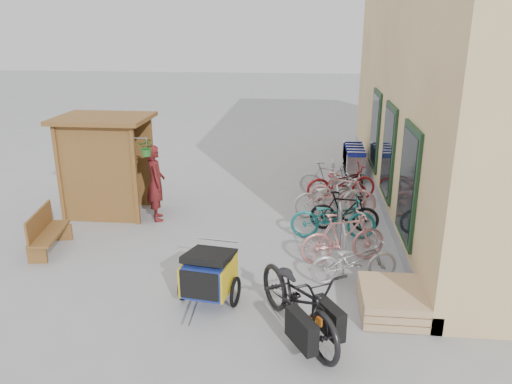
# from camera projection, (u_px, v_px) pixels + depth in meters

# --- Properties ---
(ground) EXTENTS (80.00, 80.00, 0.00)m
(ground) POSITION_uv_depth(u_px,v_px,m) (223.00, 264.00, 9.71)
(ground) COLOR #959598
(building) EXTENTS (6.07, 13.00, 7.00)m
(building) POSITION_uv_depth(u_px,v_px,m) (512.00, 65.00, 12.20)
(building) COLOR #E1C281
(building) RESTS_ON ground
(kiosk) EXTENTS (2.49, 1.65, 2.40)m
(kiosk) POSITION_uv_depth(u_px,v_px,m) (102.00, 152.00, 11.86)
(kiosk) COLOR brown
(kiosk) RESTS_ON ground
(bike_rack) EXTENTS (0.05, 5.35, 0.86)m
(bike_rack) POSITION_uv_depth(u_px,v_px,m) (337.00, 202.00, 11.58)
(bike_rack) COLOR #A5A8AD
(bike_rack) RESTS_ON ground
(pallet_stack) EXTENTS (1.00, 1.20, 0.40)m
(pallet_stack) POSITION_uv_depth(u_px,v_px,m) (392.00, 301.00, 8.03)
(pallet_stack) COLOR tan
(pallet_stack) RESTS_ON ground
(bench) EXTENTS (0.63, 1.43, 0.88)m
(bench) POSITION_uv_depth(u_px,v_px,m) (46.00, 231.00, 10.14)
(bench) COLOR brown
(bench) RESTS_ON ground
(shopping_carts) EXTENTS (0.55, 2.20, 0.99)m
(shopping_carts) POSITION_uv_depth(u_px,v_px,m) (353.00, 156.00, 15.35)
(shopping_carts) COLOR silver
(shopping_carts) RESTS_ON ground
(child_trailer) EXTENTS (1.03, 1.67, 0.96)m
(child_trailer) POSITION_uv_depth(u_px,v_px,m) (209.00, 273.00, 8.25)
(child_trailer) COLOR #1C3D9B
(child_trailer) RESTS_ON ground
(cargo_bike) EXTENTS (1.84, 2.38, 1.20)m
(cargo_bike) POSITION_uv_depth(u_px,v_px,m) (299.00, 299.00, 7.35)
(cargo_bike) COLOR black
(cargo_bike) RESTS_ON ground
(person_kiosk) EXTENTS (0.65, 0.78, 1.82)m
(person_kiosk) POSITION_uv_depth(u_px,v_px,m) (156.00, 183.00, 11.68)
(person_kiosk) COLOR maroon
(person_kiosk) RESTS_ON ground
(bike_0) EXTENTS (1.70, 0.96, 0.85)m
(bike_0) POSITION_uv_depth(u_px,v_px,m) (354.00, 260.00, 8.94)
(bike_0) COLOR #A3A4A7
(bike_0) RESTS_ON ground
(bike_1) EXTENTS (1.79, 1.00, 1.03)m
(bike_1) POSITION_uv_depth(u_px,v_px,m) (343.00, 238.00, 9.64)
(bike_1) COLOR #D48A89
(bike_1) RESTS_ON ground
(bike_2) EXTENTS (1.86, 0.70, 0.97)m
(bike_2) POSITION_uv_depth(u_px,v_px,m) (333.00, 217.00, 10.75)
(bike_2) COLOR #1C7372
(bike_2) RESTS_ON ground
(bike_3) EXTENTS (1.58, 0.60, 0.93)m
(bike_3) POSITION_uv_depth(u_px,v_px,m) (344.00, 211.00, 11.14)
(bike_3) COLOR black
(bike_3) RESTS_ON ground
(bike_4) EXTENTS (1.98, 1.20, 0.98)m
(bike_4) POSITION_uv_depth(u_px,v_px,m) (331.00, 197.00, 12.02)
(bike_4) COLOR silver
(bike_4) RESTS_ON ground
(bike_5) EXTENTS (1.75, 0.97, 1.01)m
(bike_5) POSITION_uv_depth(u_px,v_px,m) (342.00, 193.00, 12.24)
(bike_5) COLOR #D48A89
(bike_5) RESTS_ON ground
(bike_6) EXTENTS (1.97, 1.11, 0.98)m
(bike_6) POSITION_uv_depth(u_px,v_px,m) (341.00, 182.00, 13.10)
(bike_6) COLOR maroon
(bike_6) RESTS_ON ground
(bike_7) EXTENTS (1.63, 0.72, 0.95)m
(bike_7) POSITION_uv_depth(u_px,v_px,m) (328.00, 179.00, 13.41)
(bike_7) COLOR #A3A4A7
(bike_7) RESTS_ON ground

